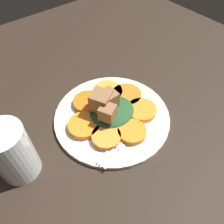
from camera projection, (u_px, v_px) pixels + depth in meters
The scene contains 12 objects.
table_slab at pixel (112, 120), 53.07cm from camera, with size 120.00×120.00×2.00cm, color black.
plate at pixel (112, 116), 51.91cm from camera, with size 27.15×27.15×1.05cm.
carrot_slice_0 at pixel (141, 110), 51.50cm from camera, with size 6.94×6.94×1.33cm, color orange.
carrot_slice_1 at pixel (126, 95), 54.64cm from camera, with size 7.46×7.46×1.33cm, color orange.
carrot_slice_2 at pixel (107, 92), 55.38cm from camera, with size 7.64×7.64×1.33cm, color orange.
carrot_slice_3 at pixel (88, 102), 53.16cm from camera, with size 6.93×6.93×1.33cm, color orange.
carrot_slice_4 at pixel (84, 125), 48.62cm from camera, with size 7.20×7.20×1.33cm, color orange.
carrot_slice_5 at pixel (106, 137), 46.65cm from camera, with size 6.34×6.34×1.33cm, color orange.
carrot_slice_6 at pixel (132, 132), 47.49cm from camera, with size 6.37×6.37×1.33cm, color orange.
center_pile at pixel (109, 108), 49.58cm from camera, with size 10.65×9.59×6.63cm.
fork at pixel (128, 134), 47.66cm from camera, with size 19.77×6.59×0.40cm.
water_glass at pixel (12, 153), 39.19cm from camera, with size 7.57×7.57×12.30cm.
Camera 1 is at (-20.66, -25.36, 42.84)cm, focal length 35.00 mm.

